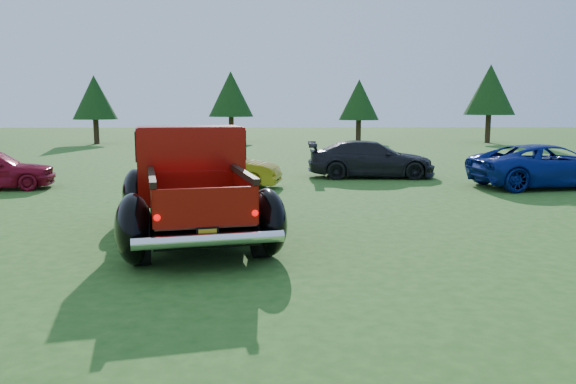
# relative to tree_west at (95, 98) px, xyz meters

# --- Properties ---
(ground) EXTENTS (120.00, 120.00, 0.00)m
(ground) POSITION_rel_tree_west_xyz_m (12.00, -29.00, -3.11)
(ground) COLOR #255017
(ground) RESTS_ON ground
(tree_west) EXTENTS (2.94, 2.94, 4.60)m
(tree_west) POSITION_rel_tree_west_xyz_m (0.00, 0.00, 0.00)
(tree_west) COLOR #332114
(tree_west) RESTS_ON ground
(tree_mid_left) EXTENTS (3.20, 3.20, 5.00)m
(tree_mid_left) POSITION_rel_tree_west_xyz_m (9.00, 2.00, 0.27)
(tree_mid_left) COLOR #332114
(tree_mid_left) RESTS_ON ground
(tree_mid_right) EXTENTS (2.82, 2.82, 4.40)m
(tree_mid_right) POSITION_rel_tree_west_xyz_m (18.00, 1.00, -0.14)
(tree_mid_right) COLOR #332114
(tree_mid_right) RESTS_ON ground
(tree_east) EXTENTS (3.46, 3.46, 5.40)m
(tree_east) POSITION_rel_tree_west_xyz_m (27.00, 0.50, 0.55)
(tree_east) COLOR #332114
(tree_east) RESTS_ON ground
(pickup_truck) EXTENTS (3.68, 5.98, 2.10)m
(pickup_truck) POSITION_rel_tree_west_xyz_m (10.42, -27.44, -2.11)
(pickup_truck) COLOR black
(pickup_truck) RESTS_ON ground
(show_car_yellow) EXTENTS (3.69, 1.81, 1.16)m
(show_car_yellow) POSITION_rel_tree_west_xyz_m (10.50, -21.15, -2.53)
(show_car_yellow) COLOR #A38F15
(show_car_yellow) RESTS_ON ground
(show_car_grey) EXTENTS (4.53, 1.99, 1.29)m
(show_car_grey) POSITION_rel_tree_west_xyz_m (15.50, -18.77, -2.46)
(show_car_grey) COLOR black
(show_car_grey) RESTS_ON ground
(show_car_blue) EXTENTS (5.06, 2.87, 1.33)m
(show_car_blue) POSITION_rel_tree_west_xyz_m (20.59, -21.39, -2.44)
(show_car_blue) COLOR navy
(show_car_blue) RESTS_ON ground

